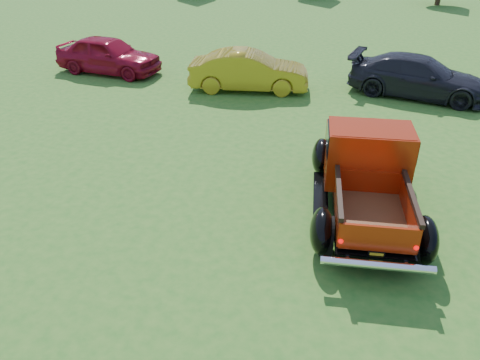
{
  "coord_description": "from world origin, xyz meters",
  "views": [
    {
      "loc": [
        1.65,
        -7.89,
        5.71
      ],
      "look_at": [
        -0.56,
        0.2,
        0.92
      ],
      "focal_mm": 35.0,
      "sensor_mm": 36.0,
      "label": 1
    }
  ],
  "objects": [
    {
      "name": "ground",
      "position": [
        0.0,
        0.0,
        0.0
      ],
      "size": [
        120.0,
        120.0,
        0.0
      ],
      "primitive_type": "plane",
      "color": "#2B651D",
      "rests_on": "ground"
    },
    {
      "name": "pickup_truck",
      "position": [
        1.94,
        1.51,
        0.87
      ],
      "size": [
        2.81,
        5.14,
        1.83
      ],
      "rotation": [
        0.0,
        0.0,
        0.12
      ],
      "color": "black",
      "rests_on": "ground"
    },
    {
      "name": "show_car_red",
      "position": [
        -8.5,
        9.01,
        0.74
      ],
      "size": [
        4.47,
        2.16,
        1.47
      ],
      "primitive_type": "imported",
      "rotation": [
        0.0,
        0.0,
        1.47
      ],
      "color": "maroon",
      "rests_on": "ground"
    },
    {
      "name": "show_car_yellow",
      "position": [
        -2.46,
        8.42,
        0.71
      ],
      "size": [
        4.51,
        2.21,
        1.42
      ],
      "primitive_type": "imported",
      "rotation": [
        0.0,
        0.0,
        1.74
      ],
      "color": "#AE9017",
      "rests_on": "ground"
    },
    {
      "name": "show_car_grey",
      "position": [
        3.5,
        9.36,
        0.7
      ],
      "size": [
        5.14,
        2.87,
        1.41
      ],
      "primitive_type": "imported",
      "rotation": [
        0.0,
        0.0,
        1.38
      ],
      "color": "black",
      "rests_on": "ground"
    }
  ]
}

